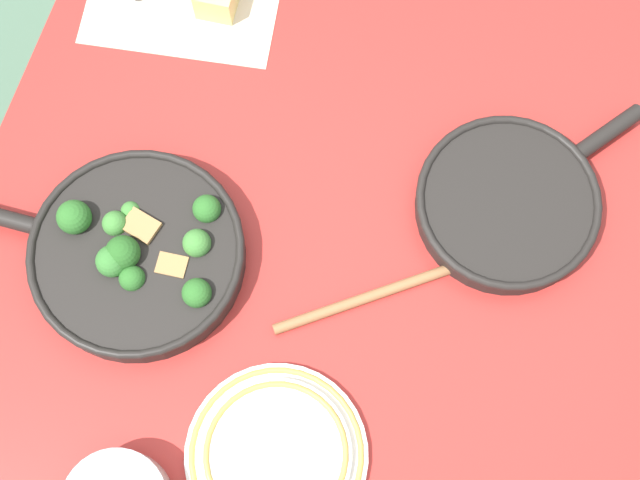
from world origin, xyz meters
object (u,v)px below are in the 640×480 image
object	(u,v)px
skillet_eggs	(509,203)
wooden_spoon	(435,274)
skillet_broccoli	(136,252)
dinner_plate_stack	(276,455)

from	to	relation	value
skillet_eggs	wooden_spoon	world-z (taller)	skillet_eggs
wooden_spoon	skillet_eggs	bearing A→B (deg)	23.86
wooden_spoon	skillet_broccoli	bearing A→B (deg)	157.02
skillet_broccoli	dinner_plate_stack	bearing A→B (deg)	141.29
skillet_eggs	wooden_spoon	xyz separation A→B (m)	(0.12, -0.07, -0.01)
skillet_broccoli	skillet_eggs	size ratio (longest dim) A/B	1.32
skillet_broccoli	skillet_eggs	world-z (taller)	skillet_broccoli
skillet_broccoli	wooden_spoon	bearing A→B (deg)	-168.22
skillet_broccoli	wooden_spoon	world-z (taller)	skillet_broccoli
skillet_broccoli	wooden_spoon	xyz separation A→B (m)	(-0.09, 0.40, -0.02)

